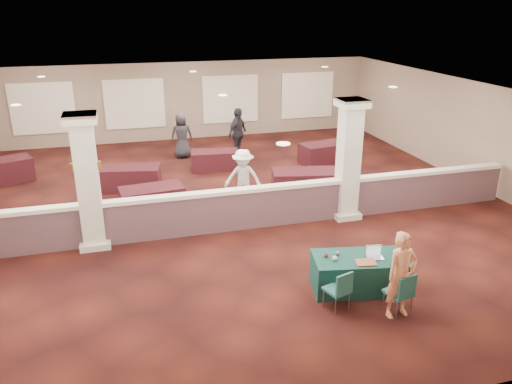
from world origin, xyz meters
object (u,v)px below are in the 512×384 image
object	(u,v)px
far_table_front_left	(131,178)
attendee_b	(243,178)
near_table	(359,273)
woman	(401,275)
conf_chair_main	(402,291)
far_table_front_center	(152,199)
conf_chair_side	(340,288)
far_table_back_left	(1,171)
far_table_back_right	(325,153)
attendee_d	(182,136)
far_table_back_center	(215,160)
attendee_a	(87,153)
attendee_c	(238,133)
far_table_front_right	(304,183)

from	to	relation	value
far_table_front_left	attendee_b	world-z (taller)	attendee_b
near_table	woman	xyz separation A→B (m)	(0.29, -1.04, 0.48)
conf_chair_main	far_table_front_center	world-z (taller)	conf_chair_main
conf_chair_side	far_table_back_left	size ratio (longest dim) A/B	0.45
conf_chair_main	far_table_back_right	bearing A→B (deg)	62.59
far_table_front_center	far_table_back_left	size ratio (longest dim) A/B	0.93
woman	attendee_d	bearing A→B (deg)	96.83
near_table	conf_chair_main	size ratio (longest dim) A/B	2.14
near_table	far_table_back_left	distance (m)	12.13
far_table_back_center	attendee_d	distance (m)	2.01
attendee_b	conf_chair_main	bearing A→B (deg)	-49.23
near_table	attendee_a	bearing A→B (deg)	132.47
woman	conf_chair_side	bearing A→B (deg)	150.96
near_table	far_table_front_center	distance (m)	6.40
far_table_front_center	attendee_b	distance (m)	2.60
far_table_back_left	attendee_c	world-z (taller)	attendee_c
conf_chair_main	attendee_a	bearing A→B (deg)	107.48
attendee_c	attendee_a	bearing A→B (deg)	142.09
conf_chair_side	far_table_back_right	size ratio (longest dim) A/B	0.46
far_table_back_left	far_table_back_center	xyz separation A→B (m)	(6.91, -0.50, -0.05)
conf_chair_main	far_table_back_right	size ratio (longest dim) A/B	0.48
near_table	attendee_a	xyz separation A→B (m)	(-5.50, 8.93, 0.42)
far_table_back_right	attendee_c	xyz separation A→B (m)	(-2.90, 1.43, 0.58)
far_table_back_right	far_table_back_center	bearing A→B (deg)	175.44
near_table	woman	world-z (taller)	woman
far_table_front_left	far_table_front_right	world-z (taller)	far_table_front_right
far_table_front_left	far_table_back_right	distance (m)	6.97
attendee_a	attendee_c	bearing A→B (deg)	-28.10
attendee_a	far_table_back_left	bearing A→B (deg)	144.78
conf_chair_main	far_table_back_left	bearing A→B (deg)	117.58
far_table_back_left	near_table	bearing A→B (deg)	-47.57
conf_chair_side	attendee_c	bearing A→B (deg)	69.63
far_table_back_center	far_table_front_right	bearing A→B (deg)	-56.97
far_table_front_right	attendee_c	world-z (taller)	attendee_c
attendee_d	far_table_back_right	bearing A→B (deg)	161.18
attendee_c	conf_chair_side	bearing A→B (deg)	-137.53
near_table	conf_chair_side	xyz separation A→B (m)	(-0.70, -0.61, 0.13)
far_table_back_center	conf_chair_side	bearing A→B (deg)	-86.36
attendee_d	attendee_a	bearing A→B (deg)	24.16
attendee_a	attendee_b	world-z (taller)	attendee_b
attendee_b	attendee_c	distance (m)	4.73
far_table_front_right	far_table_back_center	xyz separation A→B (m)	(-2.09, 3.22, -0.06)
conf_chair_main	conf_chair_side	distance (m)	1.12
far_table_front_left	conf_chair_main	bearing A→B (deg)	-61.20
far_table_front_left	attendee_a	bearing A→B (deg)	127.01
conf_chair_main	far_table_front_right	bearing A→B (deg)	72.78
attendee_c	attendee_d	size ratio (longest dim) A/B	1.12
far_table_back_center	attendee_c	world-z (taller)	attendee_c
conf_chair_main	far_table_back_center	xyz separation A→B (m)	(-1.61, 9.50, -0.18)
attendee_d	attendee_c	bearing A→B (deg)	166.74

